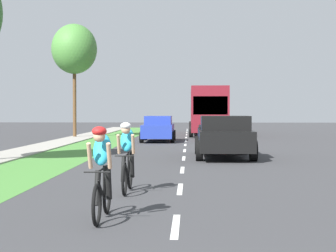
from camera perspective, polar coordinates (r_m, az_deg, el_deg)
name	(u,v)px	position (r m, az deg, el deg)	size (l,w,h in m)	color
ground_plane	(184,154)	(22.47, 1.75, -3.03)	(120.00, 120.00, 0.00)	#38383A
grass_verge	(70,154)	(23.04, -10.48, -2.93)	(2.72, 70.00, 0.01)	#478438
sidewalk_concrete	(17,153)	(23.65, -15.90, -2.85)	(1.85, 70.00, 0.10)	#9E998E
lane_markings_center	(185,147)	(26.46, 1.84, -2.32)	(0.12, 53.80, 0.01)	white
cyclist_lead	(102,172)	(8.99, -7.12, -4.89)	(0.42, 1.72, 1.58)	black
cyclist_trailing	(127,156)	(11.95, -4.41, -3.26)	(0.42, 1.72, 1.58)	black
pickup_black	(224,136)	(20.85, 6.01, -1.12)	(2.22, 5.10, 1.64)	black
sedan_blue	(158,129)	(31.62, -1.04, -0.28)	(1.98, 4.30, 1.52)	#23389E
bus_maroon	(207,109)	(40.47, 4.24, 1.85)	(2.78, 11.60, 3.48)	maroon
suv_silver	(205,119)	(58.64, 3.94, 0.78)	(2.15, 4.70, 1.79)	#A5A8AD
street_tree_far	(74,49)	(37.37, -10.01, 8.09)	(3.11, 3.11, 7.78)	brown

